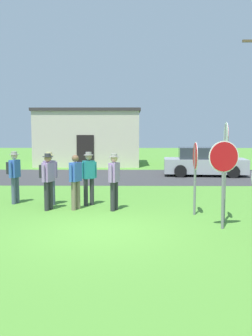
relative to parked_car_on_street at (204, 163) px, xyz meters
The scene contains 13 objects.
ground_plane 11.85m from the parked_car_on_street, 113.19° to the right, with size 80.00×80.00×0.00m, color #518E33.
street_asphalt 4.73m from the parked_car_on_street, behind, with size 60.00×6.40×0.01m, color #38383A.
building_background 9.25m from the parked_car_on_street, 137.87° to the left, with size 7.07×4.78×3.83m.
parked_car_on_street is the anchor object (origin of this frame).
stop_sign_leaning_left 10.77m from the parked_car_on_street, 98.69° to the right, with size 0.77×0.18×2.19m.
stop_sign_far_back 9.39m from the parked_car_on_street, 102.71° to the right, with size 0.07×0.81×2.11m.
stop_sign_low_front 10.16m from the parked_car_on_street, 98.11° to the right, with size 0.09×0.71×2.66m.
person_near_signs 9.45m from the parked_car_on_street, 123.85° to the right, with size 0.50×0.38×1.74m.
person_in_blue 10.85m from the parked_car_on_street, 135.71° to the right, with size 0.42×0.55×1.74m.
person_holding_notes 9.65m from the parked_car_on_street, 117.16° to the right, with size 0.35×0.53×1.74m.
person_on_left 10.22m from the parked_car_on_street, 129.81° to the right, with size 0.48×0.47×1.74m.
person_in_dark_shirt 10.16m from the parked_car_on_street, 123.41° to the right, with size 0.37×0.51×1.69m.
person_with_sunhat 10.70m from the parked_car_on_street, 126.97° to the right, with size 0.44×0.53×1.74m.
Camera 1 is at (0.75, -8.75, 2.47)m, focal length 39.37 mm.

